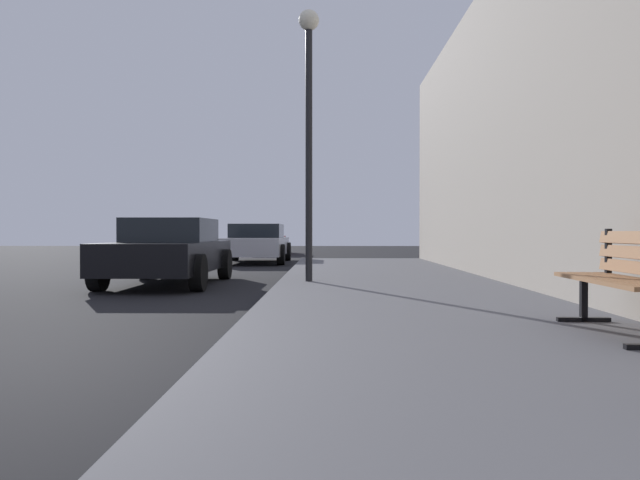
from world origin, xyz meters
name	(u,v)px	position (x,y,z in m)	size (l,w,h in m)	color
sidewalk	(503,376)	(4.00, 0.00, 0.07)	(4.00, 32.00, 0.15)	#5B5B60
bench	(628,273)	(5.39, 1.21, 0.66)	(0.54, 1.65, 0.89)	#9E6B42
street_lamp	(309,98)	(2.53, 6.66, 3.33)	(0.36, 0.36, 4.71)	black
car_black	(169,251)	(-0.19, 7.74, 0.64)	(1.92, 4.20, 1.27)	black
car_silver	(256,243)	(0.52, 16.07, 0.65)	(2.07, 4.58, 1.27)	#B7B7BF
car_red	(263,240)	(-0.15, 24.20, 0.65)	(2.05, 4.49, 1.27)	red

